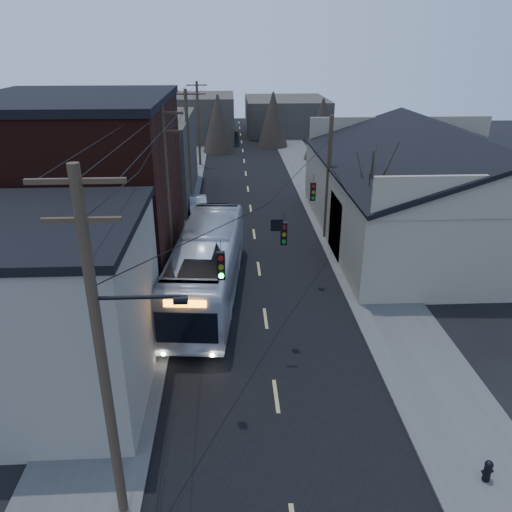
% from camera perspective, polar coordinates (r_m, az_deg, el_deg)
% --- Properties ---
extents(road_surface, '(9.00, 110.00, 0.02)m').
position_cam_1_polar(road_surface, '(39.99, -0.50, 4.56)').
color(road_surface, black).
rests_on(road_surface, ground).
extents(sidewalk_left, '(4.00, 110.00, 0.12)m').
position_cam_1_polar(sidewalk_left, '(40.24, -9.82, 4.41)').
color(sidewalk_left, '#474744').
rests_on(sidewalk_left, ground).
extents(sidewalk_right, '(4.00, 110.00, 0.12)m').
position_cam_1_polar(sidewalk_right, '(40.75, 8.70, 4.73)').
color(sidewalk_right, '#474744').
rests_on(sidewalk_right, ground).
extents(building_clapboard, '(8.00, 8.00, 7.00)m').
position_cam_1_polar(building_clapboard, '(20.64, -23.69, -5.91)').
color(building_clapboard, gray).
rests_on(building_clapboard, ground).
extents(building_brick, '(10.00, 12.00, 10.00)m').
position_cam_1_polar(building_brick, '(30.11, -19.17, 6.85)').
color(building_brick, black).
rests_on(building_brick, ground).
extents(building_left_far, '(9.00, 14.00, 7.00)m').
position_cam_1_polar(building_left_far, '(45.50, -13.13, 10.85)').
color(building_left_far, '#36302B').
rests_on(building_left_far, ground).
extents(warehouse, '(16.16, 20.60, 7.73)m').
position_cam_1_polar(warehouse, '(37.35, 20.31, 6.05)').
color(warehouse, gray).
rests_on(warehouse, ground).
extents(building_far_left, '(10.00, 12.00, 6.00)m').
position_cam_1_polar(building_far_left, '(73.62, -6.61, 15.50)').
color(building_far_left, '#36302B').
rests_on(building_far_left, ground).
extents(building_far_right, '(12.00, 14.00, 5.00)m').
position_cam_1_polar(building_far_right, '(78.98, 3.44, 15.77)').
color(building_far_right, '#36302B').
rests_on(building_far_right, ground).
extents(bare_tree, '(0.40, 0.40, 7.20)m').
position_cam_1_polar(bare_tree, '(30.43, 12.69, 4.99)').
color(bare_tree, black).
rests_on(bare_tree, ground).
extents(utility_lines, '(11.24, 45.28, 10.50)m').
position_cam_1_polar(utility_lines, '(32.97, -5.57, 9.31)').
color(utility_lines, '#382B1E').
rests_on(utility_lines, ground).
extents(bus, '(4.25, 13.33, 3.65)m').
position_cam_1_polar(bus, '(26.91, -5.66, -1.07)').
color(bus, silver).
rests_on(bus, ground).
extents(parked_car, '(1.77, 4.10, 1.31)m').
position_cam_1_polar(parked_car, '(40.88, -6.64, 5.79)').
color(parked_car, '#A4A7AC').
rests_on(parked_car, ground).
extents(fire_hydrant, '(0.37, 0.26, 0.77)m').
position_cam_1_polar(fire_hydrant, '(18.52, 24.97, -21.28)').
color(fire_hydrant, black).
rests_on(fire_hydrant, sidewalk_right).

